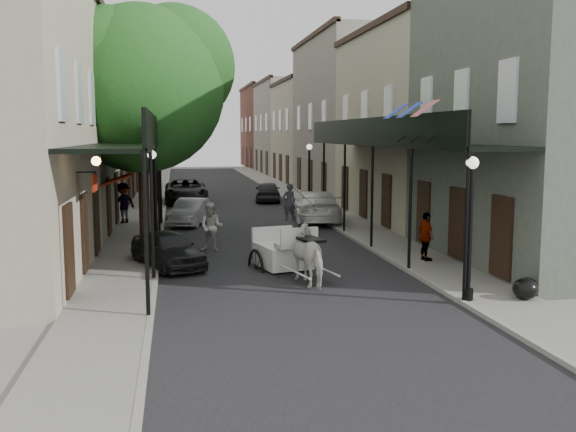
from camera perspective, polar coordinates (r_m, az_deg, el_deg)
name	(u,v)px	position (r m, az deg, el deg)	size (l,w,h in m)	color
ground	(298,292)	(18.01, 0.88, -6.81)	(140.00, 140.00, 0.00)	gray
road	(233,210)	(37.55, -4.88, 0.58)	(8.00, 90.00, 0.01)	black
sidewalk_left	(146,210)	(37.44, -12.52, 0.49)	(2.20, 90.00, 0.12)	gray
sidewalk_right	(317,207)	(38.31, 2.59, 0.81)	(2.20, 90.00, 0.12)	gray
building_row_left	(98,122)	(47.45, -16.57, 8.05)	(5.00, 80.00, 10.50)	#ABA489
building_row_right	(335,122)	(48.63, 4.22, 8.30)	(5.00, 80.00, 10.50)	gray
gallery_left	(133,143)	(24.18, -13.61, 6.30)	(2.20, 18.05, 4.88)	black
gallery_right	(385,143)	(25.45, 8.60, 6.46)	(2.20, 18.05, 4.88)	black
tree_near	(151,82)	(27.42, -12.09, 11.54)	(7.31, 6.80, 9.63)	#382619
tree_far	(158,111)	(41.36, -11.44, 9.17)	(6.45, 6.00, 8.61)	#382619
lamppost_right_near	(470,226)	(17.02, 15.89, -0.89)	(0.32, 0.32, 3.71)	black
lamppost_left	(153,200)	(23.28, -11.91, 1.38)	(0.32, 0.32, 3.71)	black
lamppost_right_far	(309,176)	(35.99, 1.90, 3.58)	(0.32, 0.32, 3.71)	black
horse	(312,255)	(18.94, 2.18, -3.47)	(0.92, 2.02, 1.71)	silver
carriage	(278,233)	(21.29, -0.93, -1.56)	(2.11, 2.78, 2.86)	black
pedestrian_walking	(212,227)	(24.23, -6.81, -0.99)	(0.89, 0.69, 1.83)	beige
pedestrian_sidewalk_left	(123,203)	(31.89, -14.44, 1.14)	(1.25, 0.72, 1.94)	gray
pedestrian_sidewalk_right	(426,237)	(22.17, 12.17, -1.80)	(0.97, 0.40, 1.66)	gray
car_left_near	(168,249)	(21.48, -10.65, -2.92)	(1.47, 3.66, 1.25)	black
car_left_mid	(191,212)	(31.42, -8.64, 0.36)	(1.34, 3.85, 1.27)	#AAABB0
car_left_far	(186,191)	(41.31, -9.07, 2.22)	(2.61, 5.66, 1.57)	black
car_right_near	(316,206)	(32.11, 2.48, 0.86)	(2.20, 5.42, 1.57)	white
car_right_far	(268,192)	(41.66, -1.81, 2.18)	(1.58, 3.92, 1.33)	black
trash_bags	(526,288)	(18.06, 20.38, -6.00)	(0.92, 1.07, 0.56)	black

